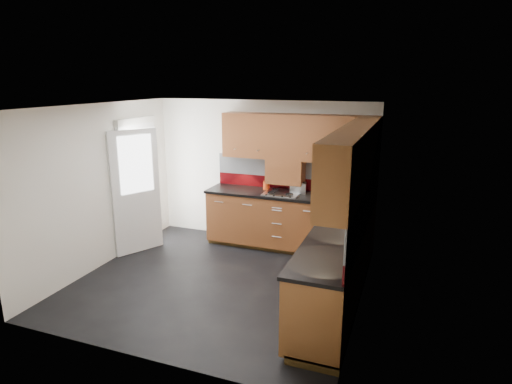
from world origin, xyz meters
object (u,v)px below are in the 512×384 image
at_px(utensil_pot, 266,184).
at_px(toaster, 298,188).
at_px(food_processor, 347,206).
at_px(gas_hob, 282,193).

distance_m(utensil_pot, toaster, 0.57).
height_order(utensil_pot, toaster, utensil_pot).
height_order(utensil_pot, food_processor, utensil_pot).
height_order(gas_hob, food_processor, food_processor).
height_order(gas_hob, toaster, toaster).
bearing_deg(food_processor, gas_hob, 146.00).
bearing_deg(toaster, utensil_pot, 173.89).
bearing_deg(food_processor, toaster, 135.53).
bearing_deg(toaster, gas_hob, -150.64).
relative_size(gas_hob, food_processor, 2.06).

